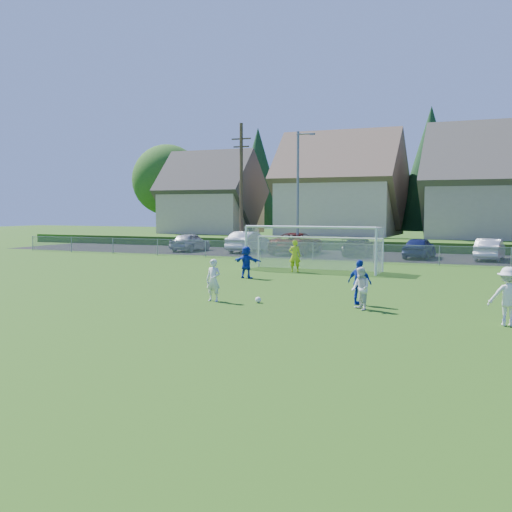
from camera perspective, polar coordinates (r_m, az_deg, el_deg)
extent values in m
plane|color=#193D0C|center=(18.81, -9.81, -6.04)|extent=(160.00, 160.00, 0.00)
plane|color=black|center=(44.26, 10.11, 0.04)|extent=(60.00, 60.00, 0.00)
cube|color=#1E420F|center=(51.54, 12.05, 1.08)|extent=(70.00, 6.00, 0.80)
sphere|color=white|center=(21.85, 0.20, -4.20)|extent=(0.22, 0.22, 0.22)
imported|color=white|center=(22.21, -4.08, -2.31)|extent=(0.59, 0.40, 1.57)
imported|color=white|center=(20.57, 9.93, -3.08)|extent=(0.87, 0.90, 1.46)
imported|color=white|center=(19.02, 22.89, -3.56)|extent=(1.20, 0.79, 1.74)
imported|color=#122FAA|center=(21.61, 9.84, -2.50)|extent=(1.02, 0.66, 1.61)
imported|color=#122FAA|center=(29.49, -0.93, -0.58)|extent=(1.51, 0.59, 1.59)
imported|color=#C5E41A|center=(32.40, 3.71, 0.01)|extent=(0.73, 0.58, 1.75)
imported|color=#9B9DA2|center=(48.64, -6.29, 1.34)|extent=(1.80, 4.32, 1.46)
imported|color=silver|center=(47.17, -0.78, 1.36)|extent=(1.73, 4.93, 1.62)
imported|color=#520909|center=(45.22, 3.92, 1.20)|extent=(2.77, 5.82, 1.60)
imported|color=black|center=(44.04, 9.75, 0.91)|extent=(2.33, 4.86, 1.37)
imported|color=#161F50|center=(42.73, 15.29, 0.76)|extent=(1.96, 4.35, 1.45)
imported|color=silver|center=(42.66, 21.38, 0.59)|extent=(1.87, 4.46, 1.43)
cylinder|color=white|center=(33.50, -0.95, 0.76)|extent=(0.12, 0.12, 2.44)
cylinder|color=white|center=(31.21, 11.34, 0.39)|extent=(0.12, 0.12, 2.44)
cylinder|color=white|center=(32.11, 4.99, 2.76)|extent=(7.30, 0.12, 0.12)
cylinder|color=white|center=(35.17, 0.26, 0.42)|extent=(0.08, 0.08, 1.80)
cylinder|color=white|center=(32.99, 11.99, 0.05)|extent=(0.08, 0.08, 1.80)
cylinder|color=white|center=(33.84, 5.95, 1.76)|extent=(7.30, 0.08, 0.08)
cube|color=silver|center=(33.90, 5.94, 0.24)|extent=(7.30, 0.02, 1.80)
cube|color=silver|center=(34.32, -0.33, 0.85)|extent=(0.02, 1.80, 2.44)
cube|color=silver|center=(32.08, 11.68, 0.50)|extent=(0.02, 1.80, 2.44)
cube|color=silver|center=(32.96, 5.49, 2.80)|extent=(7.30, 1.80, 0.02)
cube|color=gray|center=(38.86, 8.26, 1.17)|extent=(52.00, 0.03, 0.03)
cube|color=gray|center=(38.90, 8.25, 0.33)|extent=(52.00, 0.02, 1.14)
cylinder|color=gray|center=(52.14, -20.51, 1.15)|extent=(0.06, 0.06, 1.20)
cylinder|color=gray|center=(38.90, 8.25, 0.33)|extent=(0.06, 0.06, 1.20)
cylinder|color=slate|center=(43.97, 3.99, 5.93)|extent=(0.18, 0.18, 9.00)
cylinder|color=slate|center=(44.12, 4.65, 11.52)|extent=(1.20, 0.12, 0.12)
cube|color=slate|center=(43.93, 5.41, 11.48)|extent=(0.36, 0.18, 0.12)
cylinder|color=#473321|center=(46.80, -1.41, 6.47)|extent=(0.26, 0.26, 10.00)
cube|color=#473321|center=(47.08, -1.42, 11.10)|extent=(1.60, 0.10, 0.10)
cube|color=#473321|center=(47.02, -1.41, 10.37)|extent=(1.30, 0.10, 0.10)
cube|color=tan|center=(64.88, -4.25, 4.20)|extent=(9.00, 8.00, 4.50)
pyramid|color=#423D38|center=(65.19, -4.28, 10.07)|extent=(9.90, 8.80, 4.41)
cube|color=#C6B58E|center=(60.63, 8.03, 4.62)|extent=(11.00, 9.00, 5.50)
pyramid|color=brown|center=(61.14, 8.11, 11.87)|extent=(12.10, 9.90, 4.96)
cube|color=tan|center=(57.45, 22.37, 4.08)|extent=(12.00, 10.00, 5.00)
pyramid|color=#4C473F|center=(57.98, 22.61, 12.02)|extent=(13.20, 11.00, 5.52)
cylinder|color=#382616|center=(72.35, -8.39, 3.35)|extent=(0.36, 0.36, 3.96)
sphere|color=#2B5B19|center=(72.41, -8.43, 7.18)|extent=(8.36, 8.36, 8.36)
cylinder|color=#382616|center=(71.30, 0.18, 2.28)|extent=(0.30, 0.30, 1.20)
cone|color=#143819|center=(71.34, 0.19, 7.46)|extent=(6.76, 6.76, 11.70)
cylinder|color=#382616|center=(68.94, 8.18, 2.15)|extent=(0.30, 0.30, 1.20)
cone|color=#143819|center=(68.95, 8.23, 7.14)|extent=(6.24, 6.24, 10.80)
cylinder|color=#382616|center=(64.02, 16.13, 1.84)|extent=(0.30, 0.30, 1.20)
cone|color=#143819|center=(64.09, 16.26, 8.01)|extent=(7.28, 7.28, 12.60)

